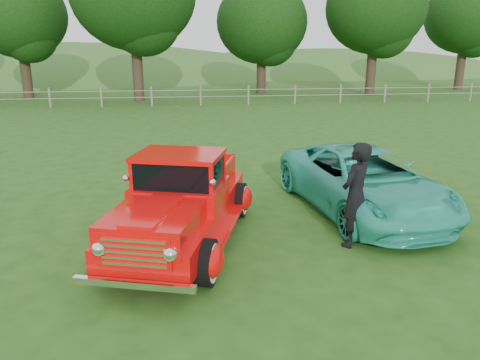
{
  "coord_description": "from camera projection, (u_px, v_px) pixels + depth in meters",
  "views": [
    {
      "loc": [
        -1.25,
        -7.37,
        3.65
      ],
      "look_at": [
        -0.17,
        1.2,
        1.14
      ],
      "focal_mm": 35.0,
      "sensor_mm": 36.0,
      "label": 1
    }
  ],
  "objects": [
    {
      "name": "tree_far_east",
      "position": [
        467.0,
        16.0,
        37.8
      ],
      "size": [
        6.6,
        6.6,
        8.86
      ],
      "color": "#302418",
      "rests_on": "ground"
    },
    {
      "name": "red_pickup",
      "position": [
        182.0,
        203.0,
        8.74
      ],
      "size": [
        3.23,
        5.28,
        1.78
      ],
      "rotation": [
        0.0,
        0.0,
        -0.29
      ],
      "color": "black",
      "rests_on": "ground"
    },
    {
      "name": "teal_sedan",
      "position": [
        363.0,
        181.0,
        10.45
      ],
      "size": [
        3.03,
        5.4,
        1.42
      ],
      "primitive_type": "imported",
      "rotation": [
        0.0,
        0.0,
        0.13
      ],
      "color": "#2CB396",
      "rests_on": "ground"
    },
    {
      "name": "ground",
      "position": [
        258.0,
        261.0,
        8.19
      ],
      "size": [
        140.0,
        140.0,
        0.0
      ],
      "primitive_type": "plane",
      "color": "#214A13",
      "rests_on": "ground"
    },
    {
      "name": "tree_mid_west",
      "position": [
        19.0,
        16.0,
        31.88
      ],
      "size": [
        6.4,
        6.4,
        8.46
      ],
      "color": "#302418",
      "rests_on": "ground"
    },
    {
      "name": "tree_mid_east",
      "position": [
        376.0,
        8.0,
        33.77
      ],
      "size": [
        7.2,
        7.2,
        9.44
      ],
      "color": "#302418",
      "rests_on": "ground"
    },
    {
      "name": "man",
      "position": [
        356.0,
        195.0,
        8.6
      ],
      "size": [
        0.85,
        0.83,
        1.98
      ],
      "primitive_type": "imported",
      "rotation": [
        0.0,
        0.0,
        3.87
      ],
      "color": "black",
      "rests_on": "ground"
    },
    {
      "name": "tree_near_east",
      "position": [
        262.0,
        22.0,
        34.97
      ],
      "size": [
        6.8,
        6.8,
        8.33
      ],
      "color": "#302418",
      "rests_on": "ground"
    },
    {
      "name": "fence_line",
      "position": [
        201.0,
        96.0,
        28.99
      ],
      "size": [
        48.0,
        0.12,
        1.2
      ],
      "color": "gray",
      "rests_on": "ground"
    },
    {
      "name": "distant_hills",
      "position": [
        160.0,
        105.0,
        65.62
      ],
      "size": [
        116.0,
        60.0,
        18.0
      ],
      "color": "#3B6224",
      "rests_on": "ground"
    }
  ]
}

